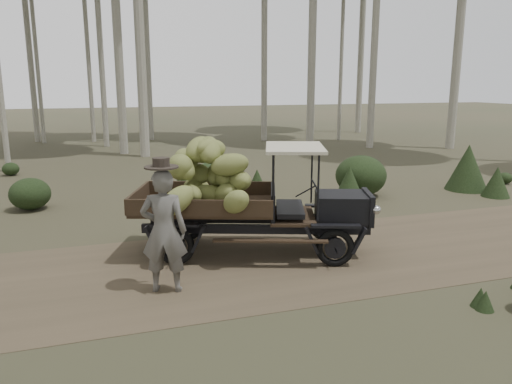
# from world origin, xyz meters

# --- Properties ---
(ground) EXTENTS (120.00, 120.00, 0.00)m
(ground) POSITION_xyz_m (0.00, 0.00, 0.00)
(ground) COLOR #473D2B
(ground) RESTS_ON ground
(dirt_track) EXTENTS (70.00, 4.00, 0.01)m
(dirt_track) POSITION_xyz_m (0.00, 0.00, 0.00)
(dirt_track) COLOR brown
(dirt_track) RESTS_ON ground
(banana_truck) EXTENTS (4.72, 2.92, 2.33)m
(banana_truck) POSITION_xyz_m (1.75, 0.69, 1.33)
(banana_truck) COLOR black
(banana_truck) RESTS_ON ground
(farmer) EXTENTS (0.82, 0.66, 2.13)m
(farmer) POSITION_xyz_m (0.31, -0.72, 1.01)
(farmer) COLOR #5E5B56
(farmer) RESTS_ON ground
(undergrowth) EXTENTS (22.13, 22.32, 1.40)m
(undergrowth) POSITION_xyz_m (1.19, -1.24, 0.52)
(undergrowth) COLOR #233319
(undergrowth) RESTS_ON ground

